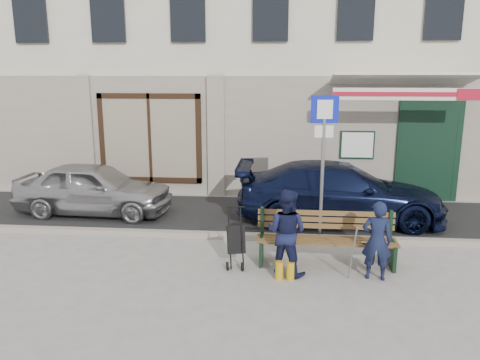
# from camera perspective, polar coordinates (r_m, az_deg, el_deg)

# --- Properties ---
(ground) EXTENTS (80.00, 80.00, 0.00)m
(ground) POSITION_cam_1_polar(r_m,az_deg,el_deg) (8.10, 2.26, -10.93)
(ground) COLOR #9E9991
(ground) RESTS_ON ground
(asphalt_lane) EXTENTS (60.00, 3.20, 0.01)m
(asphalt_lane) POSITION_cam_1_polar(r_m,az_deg,el_deg) (11.00, 3.12, -4.38)
(asphalt_lane) COLOR #282828
(asphalt_lane) RESTS_ON ground
(curb) EXTENTS (60.00, 0.18, 0.12)m
(curb) POSITION_cam_1_polar(r_m,az_deg,el_deg) (9.47, 2.75, -6.93)
(curb) COLOR #9E9384
(curb) RESTS_ON ground
(building) EXTENTS (20.00, 8.27, 10.00)m
(building) POSITION_cam_1_polar(r_m,az_deg,el_deg) (15.95, 4.16, 19.01)
(building) COLOR beige
(building) RESTS_ON ground
(car_silver) EXTENTS (3.71, 1.64, 1.24)m
(car_silver) POSITION_cam_1_polar(r_m,az_deg,el_deg) (11.54, -17.36, -0.97)
(car_silver) COLOR #ADACB1
(car_silver) RESTS_ON ground
(car_navy) EXTENTS (4.59, 1.88, 1.33)m
(car_navy) POSITION_cam_1_polar(r_m,az_deg,el_deg) (10.68, 12.05, -1.50)
(car_navy) COLOR black
(car_navy) RESTS_ON ground
(parking_sign) EXTENTS (0.53, 0.09, 2.86)m
(parking_sign) POSITION_cam_1_polar(r_m,az_deg,el_deg) (9.22, 10.14, 4.39)
(parking_sign) COLOR gray
(parking_sign) RESTS_ON ground
(bench) EXTENTS (2.40, 1.17, 0.98)m
(bench) POSITION_cam_1_polar(r_m,az_deg,el_deg) (8.28, 10.15, -7.17)
(bench) COLOR brown
(bench) RESTS_ON ground
(man) EXTENTS (0.52, 0.38, 1.30)m
(man) POSITION_cam_1_polar(r_m,az_deg,el_deg) (7.86, 16.34, -7.10)
(man) COLOR #131A36
(man) RESTS_ON ground
(woman) EXTENTS (0.86, 0.77, 1.45)m
(woman) POSITION_cam_1_polar(r_m,az_deg,el_deg) (7.76, 5.64, -6.34)
(woman) COLOR #141838
(woman) RESTS_ON ground
(stroller) EXTENTS (0.36, 0.46, 1.03)m
(stroller) POSITION_cam_1_polar(r_m,az_deg,el_deg) (8.09, -0.49, -7.42)
(stroller) COLOR black
(stroller) RESTS_ON ground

